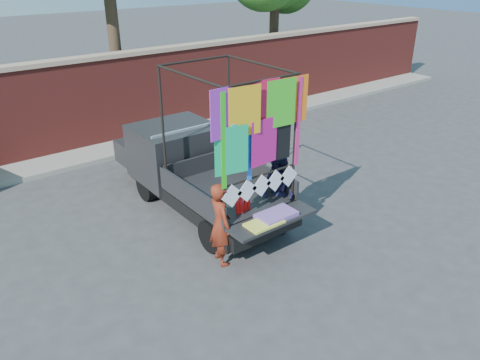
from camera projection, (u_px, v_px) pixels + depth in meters
ground at (258, 245)px, 9.07m from camera, size 90.00×90.00×0.00m
brick_wall at (105, 100)px, 13.51m from camera, size 30.00×0.45×2.61m
curb at (120, 148)px, 13.55m from camera, size 30.00×1.20×0.12m
pickup_truck at (188, 167)px, 10.43m from camera, size 2.06×5.18×3.26m
woman at (220, 224)px, 8.24m from camera, size 0.47×0.63×1.58m
man at (278, 194)px, 9.19m from camera, size 0.64×0.82×1.68m
streamer_bundle at (246, 202)px, 8.57m from camera, size 1.03×0.23×0.71m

